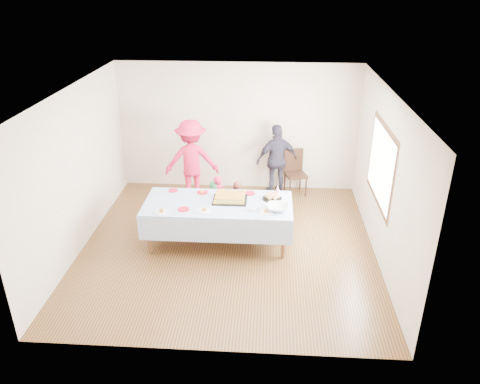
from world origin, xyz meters
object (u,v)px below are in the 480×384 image
at_px(party_table, 218,206).
at_px(dining_chair, 295,169).
at_px(birthday_cake, 230,198).
at_px(adult_left, 192,160).

distance_m(party_table, dining_chair, 2.58).
bearing_deg(birthday_cake, adult_left, 119.48).
bearing_deg(adult_left, party_table, 104.61).
relative_size(party_table, dining_chair, 2.63).
height_order(birthday_cake, dining_chair, dining_chair).
bearing_deg(party_table, birthday_cake, 29.45).
xyz_separation_m(dining_chair, adult_left, (-2.12, -0.43, 0.32)).
xyz_separation_m(party_table, birthday_cake, (0.19, 0.11, 0.10)).
distance_m(party_table, birthday_cake, 0.25).
xyz_separation_m(party_table, dining_chair, (1.39, 2.16, -0.20)).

